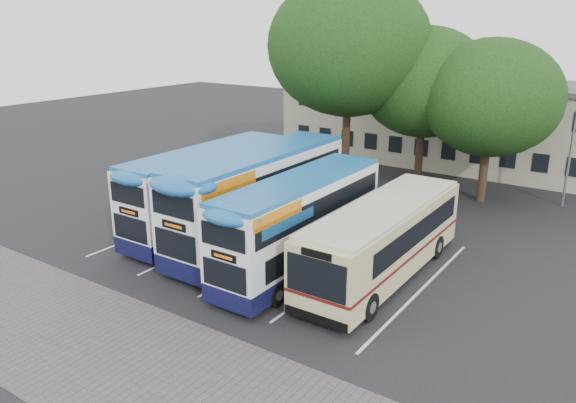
# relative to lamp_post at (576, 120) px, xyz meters

# --- Properties ---
(ground) EXTENTS (120.00, 120.00, 0.00)m
(ground) POSITION_rel_lamp_post_xyz_m (-6.00, -19.97, -5.08)
(ground) COLOR black
(ground) RESTS_ON ground
(paving_strip) EXTENTS (40.00, 6.00, 0.01)m
(paving_strip) POSITION_rel_lamp_post_xyz_m (-8.00, -24.97, -5.08)
(paving_strip) COLOR #595654
(paving_strip) RESTS_ON ground
(bay_lines) EXTENTS (14.12, 11.00, 0.01)m
(bay_lines) POSITION_rel_lamp_post_xyz_m (-9.75, -14.97, -5.08)
(bay_lines) COLOR silver
(bay_lines) RESTS_ON ground
(depot_building) EXTENTS (32.40, 8.40, 6.20)m
(depot_building) POSITION_rel_lamp_post_xyz_m (-6.00, 7.02, -1.93)
(depot_building) COLOR #ADA88B
(depot_building) RESTS_ON ground
(lamp_post) EXTENTS (0.25, 1.05, 9.06)m
(lamp_post) POSITION_rel_lamp_post_xyz_m (0.00, 0.00, 0.00)
(lamp_post) COLOR gray
(lamp_post) RESTS_ON ground
(tree_left) EXTENTS (10.06, 10.06, 13.16)m
(tree_left) POSITION_rel_lamp_post_xyz_m (-12.62, -3.43, 3.79)
(tree_left) COLOR black
(tree_left) RESTS_ON ground
(tree_mid) EXTENTS (7.98, 7.98, 10.14)m
(tree_mid) POSITION_rel_lamp_post_xyz_m (-8.55, -1.05, 1.65)
(tree_mid) COLOR black
(tree_mid) RESTS_ON ground
(tree_right) EXTENTS (7.91, 7.91, 9.54)m
(tree_right) POSITION_rel_lamp_post_xyz_m (-4.26, -1.67, 1.08)
(tree_right) COLOR black
(tree_right) RESTS_ON ground
(bus_dd_left) EXTENTS (2.50, 10.32, 4.30)m
(bus_dd_left) POSITION_rel_lamp_post_xyz_m (-14.28, -14.60, -2.72)
(bus_dd_left) COLOR #0F1037
(bus_dd_left) RESTS_ON ground
(bus_dd_mid) EXTENTS (2.68, 11.07, 4.61)m
(bus_dd_mid) POSITION_rel_lamp_post_xyz_m (-11.05, -14.70, -2.54)
(bus_dd_mid) COLOR #0F1037
(bus_dd_mid) RESTS_ON ground
(bus_dd_right) EXTENTS (2.41, 9.95, 4.14)m
(bus_dd_right) POSITION_rel_lamp_post_xyz_m (-7.86, -16.00, -2.80)
(bus_dd_right) COLOR #0F1037
(bus_dd_right) RESTS_ON ground
(bus_single) EXTENTS (2.73, 10.72, 3.20)m
(bus_single) POSITION_rel_lamp_post_xyz_m (-4.65, -14.52, -3.27)
(bus_single) COLOR #CFC38A
(bus_single) RESTS_ON ground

